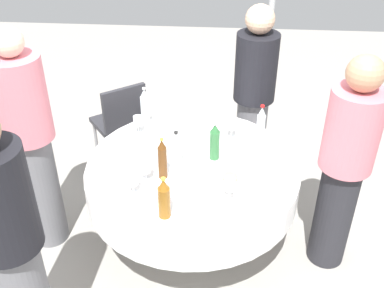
% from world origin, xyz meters
% --- Properties ---
extents(ground_plane, '(10.00, 10.00, 0.00)m').
position_xyz_m(ground_plane, '(0.00, 0.00, 0.00)').
color(ground_plane, gray).
extents(dining_table, '(1.47, 1.47, 0.74)m').
position_xyz_m(dining_table, '(0.00, 0.00, 0.59)').
color(dining_table, white).
rests_on(dining_table, ground_plane).
extents(bottle_clear_mid, '(0.07, 0.07, 0.27)m').
position_xyz_m(bottle_clear_mid, '(0.05, -0.10, 0.87)').
color(bottle_clear_mid, silver).
rests_on(bottle_clear_mid, dining_table).
extents(bottle_green_west, '(0.07, 0.07, 0.28)m').
position_xyz_m(bottle_green_west, '(-0.07, 0.15, 0.87)').
color(bottle_green_west, '#2D6B38').
rests_on(bottle_green_west, dining_table).
extents(bottle_clear_south, '(0.06, 0.06, 0.27)m').
position_xyz_m(bottle_clear_south, '(-0.37, 0.48, 0.86)').
color(bottle_clear_south, silver).
rests_on(bottle_clear_south, dining_table).
extents(bottle_clear_north, '(0.07, 0.07, 0.30)m').
position_xyz_m(bottle_clear_north, '(-0.51, -0.40, 0.88)').
color(bottle_clear_north, silver).
rests_on(bottle_clear_north, dining_table).
extents(bottle_brown_front, '(0.06, 0.06, 0.30)m').
position_xyz_m(bottle_brown_front, '(0.17, -0.18, 0.88)').
color(bottle_brown_front, '#593314').
rests_on(bottle_brown_front, dining_table).
extents(bottle_amber_east, '(0.07, 0.07, 0.28)m').
position_xyz_m(bottle_amber_east, '(0.55, -0.12, 0.87)').
color(bottle_amber_east, '#8C5619').
rests_on(bottle_amber_east, dining_table).
extents(wine_glass_north, '(0.07, 0.07, 0.14)m').
position_xyz_m(wine_glass_north, '(0.35, -0.34, 0.84)').
color(wine_glass_north, white).
rests_on(wine_glass_north, dining_table).
extents(wine_glass_front, '(0.06, 0.06, 0.14)m').
position_xyz_m(wine_glass_front, '(-0.35, 0.27, 0.84)').
color(wine_glass_front, white).
rests_on(wine_glass_front, dining_table).
extents(wine_glass_east, '(0.08, 0.08, 0.14)m').
position_xyz_m(wine_glass_east, '(0.20, -0.28, 0.84)').
color(wine_glass_east, white).
rests_on(wine_glass_east, dining_table).
extents(wine_glass_outer, '(0.07, 0.07, 0.14)m').
position_xyz_m(wine_glass_outer, '(-0.36, -0.43, 0.84)').
color(wine_glass_outer, white).
rests_on(wine_glass_outer, dining_table).
extents(wine_glass_near, '(0.06, 0.06, 0.16)m').
position_xyz_m(wine_glass_near, '(0.38, 0.25, 0.85)').
color(wine_glass_near, white).
rests_on(wine_glass_near, dining_table).
extents(plate_near, '(0.26, 0.26, 0.04)m').
position_xyz_m(plate_near, '(0.18, 0.26, 0.75)').
color(plate_near, white).
rests_on(plate_near, dining_table).
extents(plate_left, '(0.24, 0.24, 0.02)m').
position_xyz_m(plate_left, '(-0.14, -0.07, 0.75)').
color(plate_left, white).
rests_on(plate_left, dining_table).
extents(fork_west, '(0.16, 0.11, 0.00)m').
position_xyz_m(fork_west, '(-0.25, 0.38, 0.74)').
color(fork_west, silver).
rests_on(fork_west, dining_table).
extents(fork_south, '(0.02, 0.18, 0.00)m').
position_xyz_m(fork_south, '(-0.38, 0.09, 0.74)').
color(fork_south, silver).
rests_on(fork_south, dining_table).
extents(person_mid, '(0.34, 0.34, 1.64)m').
position_xyz_m(person_mid, '(0.94, -0.86, 0.86)').
color(person_mid, slate).
rests_on(person_mid, ground_plane).
extents(person_west, '(0.34, 0.34, 1.58)m').
position_xyz_m(person_west, '(0.08, 1.00, 0.83)').
color(person_west, '#26262B').
rests_on(person_west, ground_plane).
extents(person_south, '(0.34, 0.34, 1.68)m').
position_xyz_m(person_south, '(0.04, -1.09, 0.88)').
color(person_south, slate).
rests_on(person_south, ground_plane).
extents(person_north, '(0.34, 0.34, 1.58)m').
position_xyz_m(person_north, '(-0.87, 0.45, 0.83)').
color(person_north, slate).
rests_on(person_north, ground_plane).
extents(chair_east, '(0.56, 0.56, 0.87)m').
position_xyz_m(chair_east, '(-0.92, -0.70, 0.52)').
color(chair_east, '#2D2D33').
rests_on(chair_east, ground_plane).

